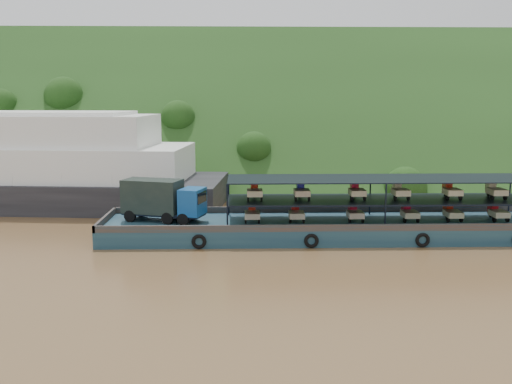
{
  "coord_description": "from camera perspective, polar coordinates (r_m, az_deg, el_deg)",
  "views": [
    {
      "loc": [
        -3.2,
        -41.65,
        10.73
      ],
      "look_at": [
        -2.0,
        3.0,
        3.2
      ],
      "focal_mm": 40.0,
      "sensor_mm": 36.0,
      "label": 1
    }
  ],
  "objects": [
    {
      "name": "cargo_barge",
      "position": [
        44.37,
        6.44,
        -3.03
      ],
      "size": [
        35.0,
        7.18,
        4.54
      ],
      "color": "#132E44",
      "rests_on": "ground"
    },
    {
      "name": "ground",
      "position": [
        43.13,
        2.77,
        -4.85
      ],
      "size": [
        160.0,
        160.0,
        0.0
      ],
      "primitive_type": "plane",
      "color": "brown",
      "rests_on": "ground"
    },
    {
      "name": "hillside",
      "position": [
        78.45,
        0.81,
        1.71
      ],
      "size": [
        140.0,
        39.6,
        39.6
      ],
      "primitive_type": "cube",
      "rotation": [
        0.79,
        0.0,
        0.0
      ],
      "color": "#1F3B15",
      "rests_on": "ground"
    }
  ]
}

